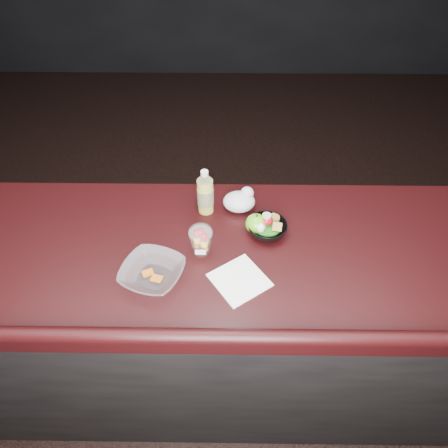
{
  "coord_description": "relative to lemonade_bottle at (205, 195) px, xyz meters",
  "views": [
    {
      "loc": [
        0.11,
        -0.63,
        2.07
      ],
      "look_at": [
        0.1,
        0.34,
        1.1
      ],
      "focal_mm": 32.0,
      "sensor_mm": 36.0,
      "label": 1
    }
  ],
  "objects": [
    {
      "name": "takeout_bowl",
      "position": [
        -0.16,
        -0.33,
        -0.05
      ],
      "size": [
        0.25,
        0.25,
        0.05
      ],
      "rotation": [
        0.0,
        0.0,
        -0.34
      ],
      "color": "silver",
      "rests_on": "counter"
    },
    {
      "name": "snack_bowl",
      "position": [
        0.22,
        -0.12,
        -0.05
      ],
      "size": [
        0.18,
        0.18,
        0.08
      ],
      "rotation": [
        0.0,
        0.0,
        0.37
      ],
      "color": "black",
      "rests_on": "counter"
    },
    {
      "name": "plastic_bag",
      "position": [
        0.13,
        0.01,
        -0.04
      ],
      "size": [
        0.12,
        0.1,
        0.09
      ],
      "color": "silver",
      "rests_on": "counter"
    },
    {
      "name": "lemonade_bottle",
      "position": [
        0.0,
        0.0,
        0.0
      ],
      "size": [
        0.06,
        0.06,
        0.19
      ],
      "color": "gold",
      "rests_on": "counter"
    },
    {
      "name": "room_shell",
      "position": [
        -0.02,
        -0.5,
        0.73
      ],
      "size": [
        8.0,
        8.0,
        8.0
      ],
      "color": "black",
      "rests_on": "ground"
    },
    {
      "name": "paper_napkin",
      "position": [
        0.12,
        -0.33,
        -0.08
      ],
      "size": [
        0.22,
        0.22,
        0.0
      ],
      "primitive_type": "cube",
      "rotation": [
        0.0,
        0.0,
        0.61
      ],
      "color": "white",
      "rests_on": "counter"
    },
    {
      "name": "counter",
      "position": [
        -0.02,
        -0.2,
        -0.59
      ],
      "size": [
        4.06,
        0.71,
        1.02
      ],
      "color": "black",
      "rests_on": "ground"
    },
    {
      "name": "green_apple",
      "position": [
        0.19,
        -0.11,
        -0.04
      ],
      "size": [
        0.08,
        0.08,
        0.08
      ],
      "color": "#499210",
      "rests_on": "counter"
    },
    {
      "name": "fruit_cup",
      "position": [
        -0.01,
        -0.21,
        -0.02
      ],
      "size": [
        0.08,
        0.08,
        0.12
      ],
      "color": "white",
      "rests_on": "counter"
    },
    {
      "name": "ground",
      "position": [
        -0.02,
        -0.5,
        -1.1
      ],
      "size": [
        8.0,
        8.0,
        0.0
      ],
      "primitive_type": "plane",
      "color": "black",
      "rests_on": "ground"
    }
  ]
}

